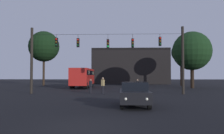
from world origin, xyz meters
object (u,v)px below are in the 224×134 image
object	(u,v)px
city_bus	(83,76)
pedestrian_crossing_left	(103,85)
tree_right_far	(181,53)
pedestrian_crossing_center	(91,86)
pedestrian_crossing_right	(137,85)
tree_behind_building	(44,47)
car_near_right	(134,94)
tree_left_silhouette	(192,51)

from	to	relation	value
city_bus	pedestrian_crossing_left	xyz separation A→B (m)	(4.21, -13.11, -0.88)
city_bus	tree_right_far	distance (m)	19.16
pedestrian_crossing_center	pedestrian_crossing_right	xyz separation A→B (m)	(5.10, 0.83, -0.00)
pedestrian_crossing_left	tree_behind_building	world-z (taller)	tree_behind_building
city_bus	pedestrian_crossing_center	world-z (taller)	city_bus
car_near_right	tree_left_silhouette	xyz separation A→B (m)	(10.02, 21.84, 4.91)
pedestrian_crossing_left	tree_right_far	size ratio (longest dim) A/B	0.21
tree_right_far	tree_behind_building	bearing A→B (deg)	179.54
car_near_right	pedestrian_crossing_left	distance (m)	10.01
car_near_right	pedestrian_crossing_center	size ratio (longest dim) A/B	2.83
pedestrian_crossing_right	tree_right_far	distance (m)	21.38
pedestrian_crossing_right	car_near_right	bearing A→B (deg)	-94.81
tree_right_far	tree_left_silhouette	bearing A→B (deg)	-92.34
tree_behind_building	city_bus	bearing A→B (deg)	-39.14
car_near_right	city_bus	bearing A→B (deg)	107.09
pedestrian_crossing_right	tree_behind_building	world-z (taller)	tree_behind_building
tree_left_silhouette	tree_right_far	distance (m)	7.84
car_near_right	pedestrian_crossing_center	distance (m)	11.17
tree_left_silhouette	pedestrian_crossing_center	bearing A→B (deg)	-141.04
pedestrian_crossing_center	tree_left_silhouette	world-z (taller)	tree_left_silhouette
pedestrian_crossing_left	pedestrian_crossing_right	xyz separation A→B (m)	(3.71, 1.59, -0.14)
car_near_right	tree_behind_building	xyz separation A→B (m)	(-15.76, 29.87, 6.69)
tree_behind_building	tree_right_far	world-z (taller)	tree_behind_building
car_near_right	tree_left_silhouette	size ratio (longest dim) A/B	0.50
car_near_right	tree_left_silhouette	distance (m)	24.52
pedestrian_crossing_right	tree_left_silhouette	bearing A→B (deg)	49.49
pedestrian_crossing_right	tree_left_silhouette	world-z (taller)	tree_left_silhouette
tree_left_silhouette	car_near_right	bearing A→B (deg)	-114.66
tree_behind_building	pedestrian_crossing_right	bearing A→B (deg)	-48.17
pedestrian_crossing_left	tree_behind_building	size ratio (longest dim) A/B	0.17
car_near_right	pedestrian_crossing_center	world-z (taller)	pedestrian_crossing_center
city_bus	car_near_right	world-z (taller)	city_bus
tree_left_silhouette	tree_behind_building	xyz separation A→B (m)	(-25.79, 8.03, 1.78)
tree_behind_building	tree_right_far	size ratio (longest dim) A/B	1.29
city_bus	pedestrian_crossing_right	bearing A→B (deg)	-55.46
city_bus	car_near_right	xyz separation A→B (m)	(6.98, -22.73, -1.07)
pedestrian_crossing_left	tree_right_far	world-z (taller)	tree_right_far
city_bus	tree_behind_building	bearing A→B (deg)	140.86
pedestrian_crossing_left	pedestrian_crossing_right	world-z (taller)	pedestrian_crossing_left
tree_left_silhouette	pedestrian_crossing_right	bearing A→B (deg)	-130.51
city_bus	car_near_right	distance (m)	23.80
car_near_right	tree_behind_building	bearing A→B (deg)	117.82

